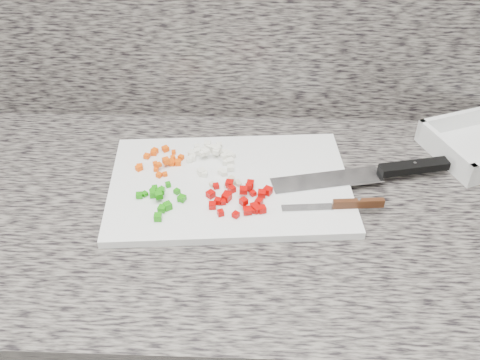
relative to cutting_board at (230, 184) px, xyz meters
name	(u,v)px	position (x,y,z in m)	size (l,w,h in m)	color
cabinet	(225,351)	(-0.02, -0.04, -0.48)	(3.92, 0.62, 0.86)	silver
countertop	(221,210)	(-0.02, -0.04, -0.03)	(3.96, 0.64, 0.04)	#656059
cutting_board	(230,184)	(0.00, 0.00, 0.00)	(0.45, 0.30, 0.01)	silver
carrot_pile	(162,160)	(-0.13, 0.05, 0.01)	(0.09, 0.10, 0.02)	#ED4C05
onion_pile	(213,155)	(-0.04, 0.07, 0.02)	(0.10, 0.11, 0.02)	white
green_pepper_pile	(161,198)	(-0.12, -0.06, 0.02)	(0.09, 0.10, 0.02)	#1A810B
red_pepper_pile	(241,197)	(0.02, -0.05, 0.01)	(0.12, 0.10, 0.02)	#AD0402
garlic_pile	(230,182)	(0.00, -0.01, 0.01)	(0.06, 0.03, 0.01)	beige
chef_knife	(384,171)	(0.29, 0.03, 0.01)	(0.34, 0.11, 0.02)	silver
paring_knife	(345,204)	(0.21, -0.07, 0.01)	(0.18, 0.03, 0.02)	silver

